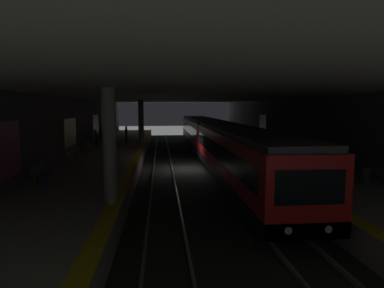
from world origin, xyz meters
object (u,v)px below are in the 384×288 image
at_px(metro_train, 214,140).
at_px(person_waiting_near, 95,137).
at_px(pillar_near, 109,146).
at_px(pillar_far, 141,122).
at_px(person_walking_mid, 317,153).
at_px(person_boarding, 108,135).
at_px(trash_bin, 365,175).
at_px(bench_left_near, 377,172).
at_px(person_standing_far, 126,133).
at_px(bench_left_far, 261,137).
at_px(backpack_on_floor, 257,151).
at_px(bench_right_far, 89,145).
at_px(suitcase_rolling, 44,179).
at_px(bench_right_mid, 71,155).
at_px(bench_left_mid, 268,139).
at_px(bench_right_near, 41,171).

relative_size(metro_train, person_waiting_near, 20.89).
bearing_deg(metro_train, pillar_near, 155.87).
distance_m(pillar_far, person_walking_mid, 18.80).
bearing_deg(person_boarding, trash_bin, -141.46).
distance_m(bench_left_near, person_standing_far, 25.82).
height_order(pillar_near, bench_left_far, pillar_near).
bearing_deg(person_walking_mid, pillar_far, 39.21).
bearing_deg(backpack_on_floor, trash_bin, -167.79).
height_order(bench_right_far, person_boarding, person_boarding).
bearing_deg(person_standing_far, suitcase_rolling, 174.89).
distance_m(pillar_near, bench_left_near, 13.22).
bearing_deg(person_waiting_near, person_standing_far, -28.93).
bearing_deg(bench_left_far, backpack_on_floor, 160.86).
bearing_deg(bench_right_far, pillar_near, -165.28).
bearing_deg(trash_bin, person_walking_mid, 3.71).
height_order(pillar_near, person_waiting_near, pillar_near).
relative_size(bench_left_near, person_walking_mid, 1.04).
xyz_separation_m(bench_left_far, person_boarding, (-0.12, 16.28, 0.38)).
height_order(bench_right_mid, person_standing_far, person_standing_far).
distance_m(pillar_far, bench_right_mid, 11.94).
relative_size(bench_right_mid, person_waiting_near, 0.98).
relative_size(bench_left_near, backpack_on_floor, 4.25).
xyz_separation_m(pillar_far, backpack_on_floor, (-8.33, -9.81, -2.08)).
height_order(bench_right_mid, suitcase_rolling, suitcase_rolling).
xyz_separation_m(bench_left_mid, person_waiting_near, (-0.43, 17.11, 0.43)).
bearing_deg(person_standing_far, pillar_near, -175.73).
bearing_deg(backpack_on_floor, person_waiting_near, 66.27).
distance_m(suitcase_rolling, trash_bin, 15.78).
relative_size(bench_left_mid, bench_right_far, 1.00).
distance_m(bench_left_near, person_walking_mid, 4.58).
bearing_deg(person_walking_mid, backpack_on_floor, 18.21).
bearing_deg(person_standing_far, person_boarding, 139.23).
bearing_deg(bench_right_mid, backpack_on_floor, -79.04).
bearing_deg(bench_right_far, bench_right_mid, 180.00).
bearing_deg(bench_right_far, suitcase_rolling, -177.42).
distance_m(pillar_near, trash_bin, 12.49).
bearing_deg(backpack_on_floor, person_walking_mid, -161.79).
height_order(person_waiting_near, backpack_on_floor, person_waiting_near).
distance_m(metro_train, bench_right_mid, 11.58).
bearing_deg(pillar_near, bench_left_far, -30.53).
height_order(pillar_near, bench_right_near, pillar_near).
bearing_deg(bench_left_mid, bench_right_far, 102.16).
distance_m(bench_right_mid, suitcase_rolling, 7.27).
bearing_deg(pillar_near, bench_right_mid, 22.12).
xyz_separation_m(bench_left_far, person_walking_mid, (-15.04, 1.03, 0.36)).
distance_m(person_standing_far, trash_bin, 25.55).
bearing_deg(pillar_far, person_boarding, 83.40).
bearing_deg(suitcase_rolling, bench_right_mid, 4.58).
height_order(pillar_far, bench_left_near, pillar_far).
bearing_deg(bench_right_far, backpack_on_floor, -101.79).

